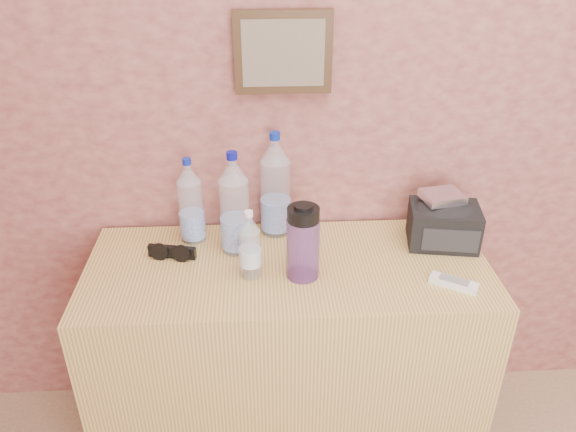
# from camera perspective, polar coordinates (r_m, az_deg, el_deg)

# --- Properties ---
(picture_frame) EXTENTS (0.30, 0.03, 0.25)m
(picture_frame) POSITION_cam_1_polar(r_m,az_deg,el_deg) (1.78, -0.50, 16.27)
(picture_frame) COLOR #382311
(picture_frame) RESTS_ON room_shell
(dresser) EXTENTS (1.28, 0.53, 0.80)m
(dresser) POSITION_cam_1_polar(r_m,az_deg,el_deg) (2.03, -0.01, -14.34)
(dresser) COLOR tan
(dresser) RESTS_ON ground
(pet_large_a) EXTENTS (0.08, 0.08, 0.30)m
(pet_large_a) POSITION_cam_1_polar(r_m,az_deg,el_deg) (1.87, -9.85, 1.11)
(pet_large_a) COLOR #C5EEFE
(pet_large_a) RESTS_ON dresser
(pet_large_b) EXTENTS (0.10, 0.10, 0.36)m
(pet_large_b) POSITION_cam_1_polar(r_m,az_deg,el_deg) (1.88, -1.29, 2.69)
(pet_large_b) COLOR silver
(pet_large_b) RESTS_ON dresser
(pet_large_c) EXTENTS (0.09, 0.09, 0.35)m
(pet_large_c) POSITION_cam_1_polar(r_m,az_deg,el_deg) (1.79, -5.44, 0.76)
(pet_large_c) COLOR silver
(pet_large_c) RESTS_ON dresser
(pet_small) EXTENTS (0.06, 0.06, 0.22)m
(pet_small) POSITION_cam_1_polar(r_m,az_deg,el_deg) (1.68, -3.89, -3.26)
(pet_small) COLOR silver
(pet_small) RESTS_ON dresser
(nalgene_bottle) EXTENTS (0.10, 0.10, 0.24)m
(nalgene_bottle) POSITION_cam_1_polar(r_m,az_deg,el_deg) (1.67, 1.53, -2.63)
(nalgene_bottle) COLOR #5F3184
(nalgene_bottle) RESTS_ON dresser
(sunglasses) EXTENTS (0.16, 0.09, 0.04)m
(sunglasses) POSITION_cam_1_polar(r_m,az_deg,el_deg) (1.84, -11.69, -3.59)
(sunglasses) COLOR black
(sunglasses) RESTS_ON dresser
(ac_remote) EXTENTS (0.14, 0.11, 0.02)m
(ac_remote) POSITION_cam_1_polar(r_m,az_deg,el_deg) (1.76, 16.49, -6.54)
(ac_remote) COLOR white
(ac_remote) RESTS_ON dresser
(toiletry_bag) EXTENTS (0.25, 0.19, 0.15)m
(toiletry_bag) POSITION_cam_1_polar(r_m,az_deg,el_deg) (1.92, 15.54, -0.70)
(toiletry_bag) COLOR black
(toiletry_bag) RESTS_ON dresser
(foil_packet) EXTENTS (0.14, 0.13, 0.03)m
(foil_packet) POSITION_cam_1_polar(r_m,az_deg,el_deg) (1.89, 15.40, 1.92)
(foil_packet) COLOR silver
(foil_packet) RESTS_ON toiletry_bag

